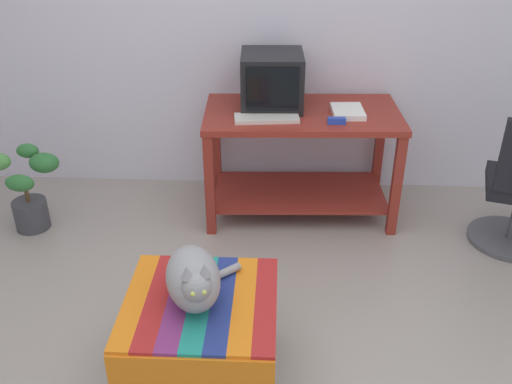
{
  "coord_description": "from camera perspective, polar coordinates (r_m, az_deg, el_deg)",
  "views": [
    {
      "loc": [
        0.15,
        -1.85,
        2.05
      ],
      "look_at": [
        0.03,
        0.85,
        0.55
      ],
      "focal_mm": 39.69,
      "sensor_mm": 36.0,
      "label": 1
    }
  ],
  "objects": [
    {
      "name": "potted_plant",
      "position": [
        3.94,
        -22.06,
        0.1
      ],
      "size": [
        0.47,
        0.32,
        0.57
      ],
      "color": "#3D3D42",
      "rests_on": "ground_plane"
    },
    {
      "name": "tv_monitor",
      "position": [
        3.71,
        1.61,
        11.13
      ],
      "size": [
        0.41,
        0.42,
        0.35
      ],
      "rotation": [
        0.0,
        0.0,
        0.04
      ],
      "color": "black",
      "rests_on": "desk"
    },
    {
      "name": "ottoman_with_blanket",
      "position": [
        2.65,
        -5.43,
        -14.55
      ],
      "size": [
        0.67,
        0.66,
        0.45
      ],
      "color": "#7A664C",
      "rests_on": "ground_plane"
    },
    {
      "name": "back_wall",
      "position": [
        3.97,
        0.4,
        18.18
      ],
      "size": [
        8.0,
        0.1,
        2.6
      ],
      "primitive_type": "cube",
      "color": "silver",
      "rests_on": "ground_plane"
    },
    {
      "name": "book",
      "position": [
        3.67,
        9.22,
        8.01
      ],
      "size": [
        0.21,
        0.26,
        0.04
      ],
      "primitive_type": "cube",
      "rotation": [
        0.0,
        0.0,
        0.05
      ],
      "color": "white",
      "rests_on": "desk"
    },
    {
      "name": "cat",
      "position": [
        2.43,
        -6.3,
        -8.68
      ],
      "size": [
        0.35,
        0.44,
        0.28
      ],
      "rotation": [
        0.0,
        0.0,
        0.27
      ],
      "color": "gray",
      "rests_on": "ottoman_with_blanket"
    },
    {
      "name": "stapler",
      "position": [
        3.51,
        8.12,
        7.12
      ],
      "size": [
        0.11,
        0.04,
        0.04
      ],
      "primitive_type": "cube",
      "rotation": [
        0.0,
        0.0,
        1.58
      ],
      "color": "#2342B7",
      "rests_on": "desk"
    },
    {
      "name": "desk",
      "position": [
        3.78,
        4.56,
        4.79
      ],
      "size": [
        1.28,
        0.72,
        0.74
      ],
      "rotation": [
        0.0,
        0.0,
        0.04
      ],
      "color": "maroon",
      "rests_on": "ground_plane"
    },
    {
      "name": "keyboard",
      "position": [
        3.54,
        1.09,
        7.45
      ],
      "size": [
        0.41,
        0.19,
        0.02
      ],
      "primitive_type": "cube",
      "rotation": [
        0.0,
        0.0,
        0.1
      ],
      "color": "beige",
      "rests_on": "desk"
    }
  ]
}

